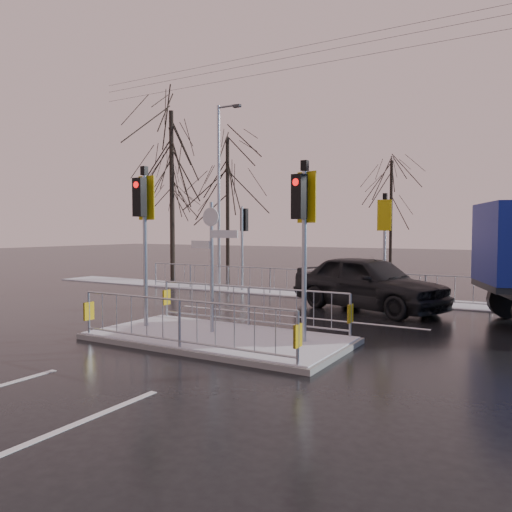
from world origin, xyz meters
The scene contains 11 objects.
ground centered at (0.00, 0.00, 0.00)m, with size 120.00×120.00×0.00m, color black.
snow_verge centered at (0.00, 8.60, 0.02)m, with size 30.00×2.00×0.04m, color silver.
lane_markings centered at (0.00, -0.33, 0.00)m, with size 8.00×11.38×0.01m.
traffic_island centered at (-0.01, 0.01, 0.39)m, with size 6.00×3.04×4.15m.
far_kerb_fixtures centered at (0.29, 8.09, 1.02)m, with size 18.00×0.65×3.83m.
car_far_lane centered at (1.62, 6.09, 0.88)m, with size 2.09×5.19×1.77m, color black.
tree_near_a centered at (-10.50, 11.00, 6.11)m, with size 4.75×4.75×8.97m.
tree_near_b centered at (-8.00, 12.50, 5.15)m, with size 4.00×4.00×7.55m.
tree_near_c centered at (-12.50, 13.50, 4.50)m, with size 3.50×3.50×6.61m.
tree_far_a centered at (-2.00, 22.00, 4.82)m, with size 3.75×3.75×7.08m.
street_lamp_left centered at (-6.43, 9.50, 4.49)m, with size 1.25×0.18×8.20m.
Camera 1 is at (6.51, -9.39, 2.57)m, focal length 35.00 mm.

